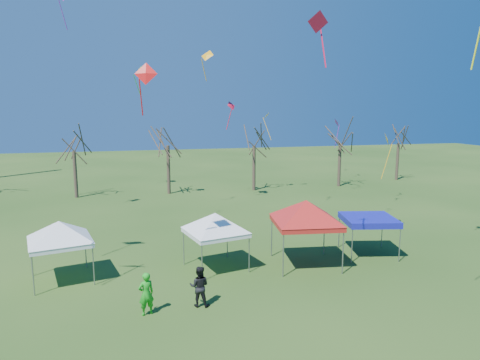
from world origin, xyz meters
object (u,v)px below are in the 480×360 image
Objects in this scene: tree_1 at (73,134)px; tree_4 at (341,128)px; tree_3 at (254,129)px; tent_blue at (369,220)px; person_green at (146,294)px; tent_white_west at (59,225)px; person_dark at (199,286)px; tree_2 at (167,128)px; tent_white_mid at (215,217)px; tree_5 at (399,130)px; tent_red at (306,205)px.

tree_1 is 0.96× the size of tree_4.
tree_3 reaches higher than tree_4.
person_green is at bearing -161.18° from tent_blue.
tree_1 is 4.36× the size of person_green.
tent_white_west reaches higher than person_dark.
person_green is at bearing -115.44° from tree_3.
tree_1 is at bearing 130.31° from tent_blue.
tree_2 reaches higher than tent_white_mid.
tent_white_mid is (7.33, -0.30, 0.01)m from tent_white_west.
tree_1 is 34.52m from tree_5.
tree_1 is at bearing 178.15° from tree_2.
tree_5 is 2.02× the size of tent_white_west.
person_dark is (7.42, -24.60, -4.94)m from tree_1.
tree_1 reaches higher than person_dark.
tent_white_west is (-6.84, -20.06, -3.59)m from tree_2.
tree_5 reaches higher than tent_blue.
tree_4 is at bearing -149.78° from person_green.
tree_3 is at bearing -2.27° from tree_2.
tree_5 is (34.49, 1.42, -0.06)m from tree_1.
tree_1 reaches higher than tent_white_west.
tree_4 is 8.62m from tree_5.
tree_1 is 2.04× the size of tent_white_west.
tree_2 is at bearing 177.73° from tree_3.
tree_5 is at bearing 33.45° from tent_white_west.
tree_2 is 22.74m from tent_blue.
tree_4 is 1.77× the size of tent_red.
tree_1 is at bearing -177.65° from tree_5.
tree_3 is at bearing 52.32° from tent_white_west.
tent_blue is (8.62, -0.01, -0.73)m from tent_white_mid.
tent_blue is at bearing -127.57° from tree_5.
tree_2 is 2.22× the size of tent_white_west.
tree_3 is 2.14× the size of tent_white_west.
tent_red is at bearing -132.55° from person_dark.
tent_white_mid is at bearing 172.20° from tent_red.
tree_4 reaches higher than tree_1.
tent_white_west is 6.11m from person_green.
tree_2 is 17.73m from tree_4.
person_dark is (-18.70, -23.96, -5.21)m from tree_4.
tree_4 is at bearing -1.42° from tree_1.
tent_red is 4.24m from tent_blue.
tent_blue is at bearing -87.95° from tree_3.
tent_white_mid reaches higher than tent_white_west.
person_dark is (-27.07, -26.02, -4.88)m from tree_5.
tree_4 is at bearing -0.26° from tree_3.
tree_1 is at bearing -97.00° from person_green.
tent_blue is (15.96, -0.31, -0.72)m from tent_white_west.
tree_4 reaches higher than person_dark.
tent_white_mid is at bearing -91.67° from person_dark.
tree_3 reaches higher than person_green.
tree_1 is at bearing 122.42° from tent_red.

